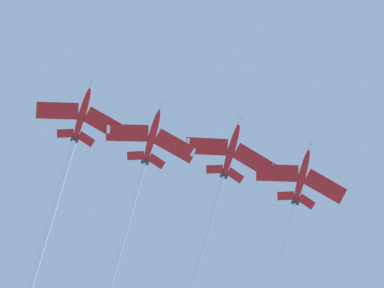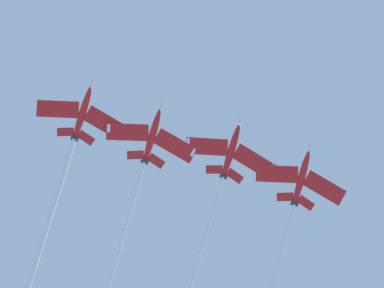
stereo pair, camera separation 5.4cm
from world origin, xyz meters
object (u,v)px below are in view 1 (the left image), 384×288
object	(u,v)px
jet_far_left	(295,204)
jet_inner_left	(222,183)
jet_centre	(143,169)
jet_inner_right	(69,158)

from	to	relation	value
jet_far_left	jet_inner_left	distance (m)	16.19
jet_centre	jet_inner_right	world-z (taller)	jet_inner_right
jet_inner_left	jet_inner_right	size ratio (longest dim) A/B	0.99
jet_inner_left	jet_far_left	bearing A→B (deg)	-139.15
jet_far_left	jet_inner_right	size ratio (longest dim) A/B	1.01
jet_inner_left	jet_inner_right	xyz separation A→B (m)	(27.49, 18.07, 0.06)
jet_far_left	jet_inner_right	distance (m)	49.00
jet_far_left	jet_inner_right	bearing A→B (deg)	35.80
jet_far_left	jet_centre	xyz separation A→B (m)	(26.34, 20.09, -0.40)
jet_far_left	jet_centre	bearing A→B (deg)	37.34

